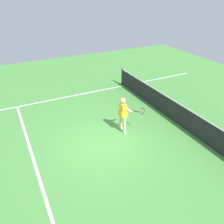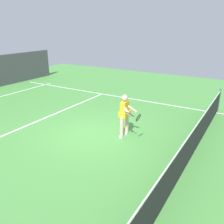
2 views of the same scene
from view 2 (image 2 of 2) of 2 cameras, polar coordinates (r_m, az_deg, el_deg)
The scene contains 5 objects.
ground_plane at distance 9.12m, azimuth -5.27°, elevation -5.03°, with size 25.29×25.29×0.00m, color #4C9342.
service_line_marking at distance 10.76m, azimuth -16.59°, elevation -1.81°, with size 9.66×0.10×0.01m, color white.
sideline_left_marking at distance 13.06m, azimuth 7.28°, elevation 2.67°, with size 0.10×17.45×0.01m, color white.
court_net at distance 7.52m, azimuth 18.16°, elevation -7.43°, with size 10.34×0.08×1.07m.
tennis_player at distance 8.58m, azimuth 3.10°, elevation -0.48°, with size 0.79×0.92×1.55m.
Camera 2 is at (6.63, 4.96, 3.82)m, focal length 38.80 mm.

